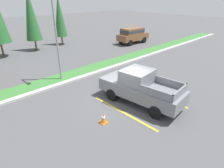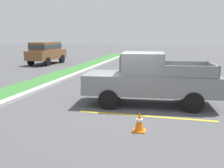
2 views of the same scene
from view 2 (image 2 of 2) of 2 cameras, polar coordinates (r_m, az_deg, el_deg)
name	(u,v)px [view 2 (image 2 of 2)]	position (r m, az deg, el deg)	size (l,w,h in m)	color
ground_plane	(128,109)	(9.85, 3.65, -5.49)	(120.00, 120.00, 0.00)	#4C4C4F
parking_line_near	(145,116)	(9.02, 7.45, -7.10)	(0.12, 4.80, 0.01)	yellow
parking_line_far	(153,96)	(11.99, 9.12, -2.59)	(0.12, 4.80, 0.01)	yellow
curb_strip	(13,99)	(11.75, -21.15, -3.13)	(56.00, 0.40, 0.15)	#B2B2AD
pickup_truck_main	(149,79)	(10.27, 8.29, 1.07)	(2.38, 5.38, 2.10)	black
suv_distant	(46,51)	(25.26, -14.46, 7.11)	(4.68, 2.13, 2.10)	black
traffic_cone	(139,122)	(7.55, 6.14, -8.39)	(0.36, 0.36, 0.60)	orange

